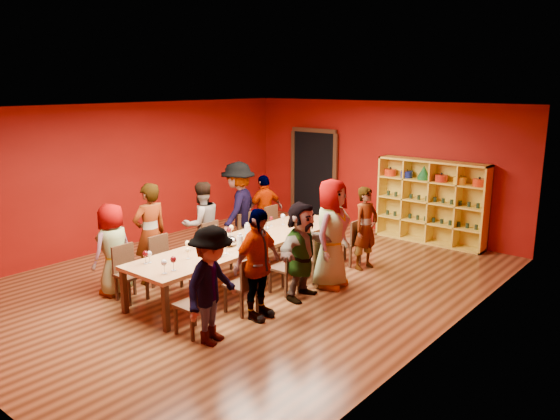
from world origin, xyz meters
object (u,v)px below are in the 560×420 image
at_px(chair_person_left_3, 249,233).
at_px(person_right_1, 257,264).
at_px(shelving_unit, 432,198).
at_px(chair_person_right_0, 197,301).
at_px(person_left_4, 265,211).
at_px(person_left_3, 238,209).
at_px(chair_person_left_2, 215,243).
at_px(person_left_0, 113,249).
at_px(chair_person_right_1, 245,282).
at_px(chair_person_left_4, 275,225).
at_px(chair_person_right_2, 288,265).
at_px(person_left_2, 202,224).
at_px(tasting_table, 247,243).
at_px(person_right_0, 212,286).
at_px(chair_person_left_1, 163,259).
at_px(person_right_2, 301,251).
at_px(person_left_1, 150,234).
at_px(chair_person_right_3, 315,254).
at_px(wine_bottle, 307,220).
at_px(chair_person_right_4, 352,240).
at_px(spittoon_bowl, 227,241).
at_px(person_right_3, 332,233).

distance_m(chair_person_left_3, person_right_1, 2.93).
xyz_separation_m(shelving_unit, chair_person_right_0, (-0.49, -6.29, -0.49)).
bearing_deg(person_left_4, person_left_3, 14.56).
bearing_deg(chair_person_left_2, person_left_0, -101.36).
xyz_separation_m(person_left_0, chair_person_right_0, (2.20, -0.17, -0.26)).
relative_size(person_left_3, chair_person_right_1, 2.12).
relative_size(chair_person_left_4, chair_person_right_2, 1.00).
bearing_deg(person_right_1, person_left_2, 62.72).
distance_m(tasting_table, chair_person_right_0, 2.18).
height_order(chair_person_right_0, chair_person_right_1, same).
xyz_separation_m(chair_person_left_2, chair_person_right_1, (1.82, -1.11, 0.00)).
bearing_deg(person_right_0, shelving_unit, -16.08).
distance_m(chair_person_left_1, person_right_1, 2.10).
distance_m(person_right_0, chair_person_right_2, 2.04).
bearing_deg(shelving_unit, tasting_table, -107.92).
bearing_deg(person_right_2, person_left_1, 109.40).
distance_m(chair_person_right_1, chair_person_right_3, 1.77).
distance_m(person_left_0, wine_bottle, 3.58).
bearing_deg(wine_bottle, chair_person_right_4, 34.94).
xyz_separation_m(person_left_2, chair_person_right_2, (2.15, -0.07, -0.31)).
distance_m(chair_person_right_0, wine_bottle, 3.51).
distance_m(chair_person_right_3, chair_person_right_4, 1.17).
bearing_deg(person_left_0, chair_person_left_2, 160.30).
bearing_deg(spittoon_bowl, person_left_0, -132.80).
relative_size(chair_person_right_1, person_right_3, 0.48).
xyz_separation_m(person_right_2, spittoon_bowl, (-1.21, -0.46, 0.03)).
distance_m(chair_person_right_3, wine_bottle, 1.04).
bearing_deg(chair_person_right_2, person_left_4, 139.29).
relative_size(person_left_3, person_right_2, 1.19).
distance_m(person_left_2, person_left_4, 1.74).
bearing_deg(person_left_0, wine_bottle, 146.70).
bearing_deg(chair_person_left_1, person_right_2, 28.09).
height_order(chair_person_right_0, chair_person_right_3, same).
relative_size(chair_person_left_1, person_left_2, 0.55).
bearing_deg(person_left_3, person_right_3, 60.29).
bearing_deg(shelving_unit, chair_person_left_1, -113.08).
distance_m(tasting_table, chair_person_left_1, 1.44).
bearing_deg(chair_person_right_1, person_left_4, 126.53).
xyz_separation_m(chair_person_left_3, person_right_0, (2.13, -2.99, 0.31)).
distance_m(person_right_0, spittoon_bowl, 1.98).
bearing_deg(person_left_3, chair_person_left_3, 66.52).
bearing_deg(person_left_0, chair_person_right_3, 130.95).
relative_size(chair_person_right_1, person_right_1, 0.54).
relative_size(chair_person_left_1, chair_person_left_3, 1.00).
distance_m(person_left_2, chair_person_left_3, 1.03).
height_order(chair_person_left_2, chair_person_right_1, same).
relative_size(shelving_unit, chair_person_right_3, 2.70).
xyz_separation_m(person_left_1, person_right_3, (2.47, 1.85, 0.05)).
bearing_deg(person_right_1, person_left_1, 89.37).
bearing_deg(chair_person_right_0, chair_person_right_2, 90.00).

